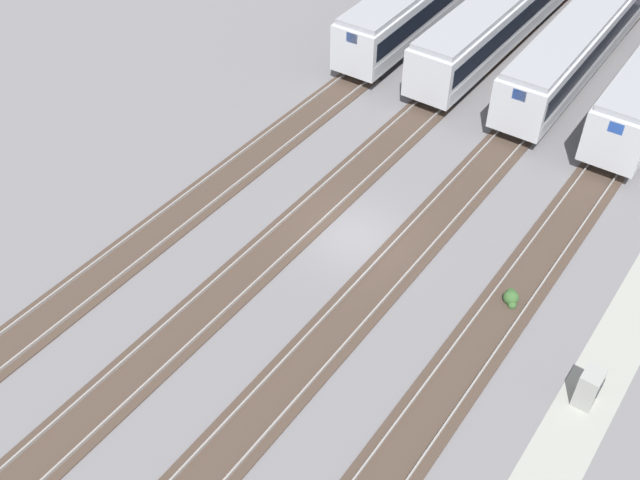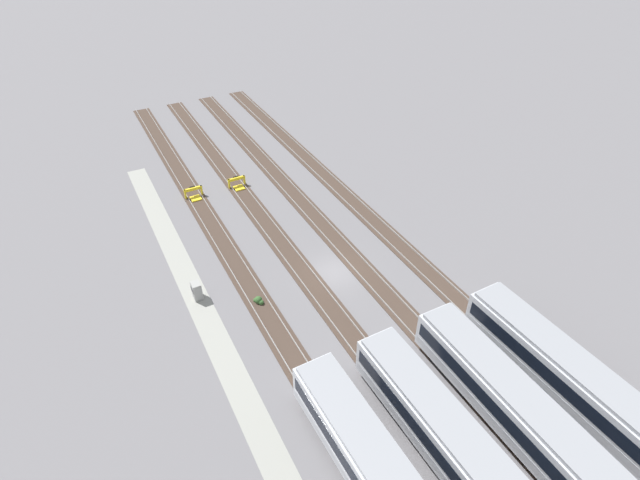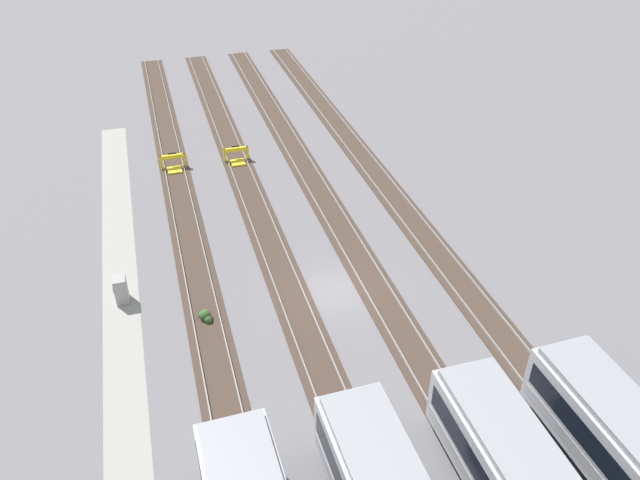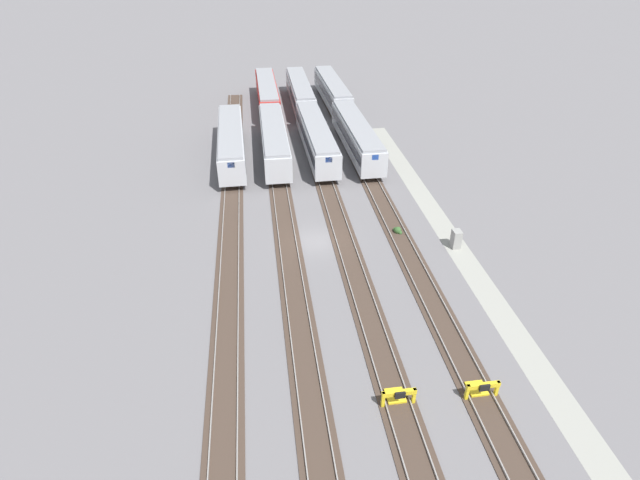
{
  "view_description": "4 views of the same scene",
  "coord_description": "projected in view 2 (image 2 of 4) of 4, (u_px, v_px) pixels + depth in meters",
  "views": [
    {
      "loc": [
        -20.87,
        -13.05,
        22.75
      ],
      "look_at": [
        -2.68,
        0.0,
        1.8
      ],
      "focal_mm": 42.0,
      "sensor_mm": 36.0,
      "label": 1
    },
    {
      "loc": [
        28.96,
        -16.74,
        28.98
      ],
      "look_at": [
        -2.68,
        0.0,
        1.8
      ],
      "focal_mm": 28.0,
      "sensor_mm": 36.0,
      "label": 2
    },
    {
      "loc": [
        26.7,
        -8.6,
        22.47
      ],
      "look_at": [
        -2.68,
        0.0,
        1.8
      ],
      "focal_mm": 35.0,
      "sensor_mm": 36.0,
      "label": 3
    },
    {
      "loc": [
        -36.13,
        4.48,
        23.19
      ],
      "look_at": [
        -2.68,
        0.0,
        1.8
      ],
      "focal_mm": 28.0,
      "sensor_mm": 36.0,
      "label": 4
    }
  ],
  "objects": [
    {
      "name": "subway_car_front_row_rightmost",
      "position": [
        580.0,
        387.0,
        32.11
      ],
      "size": [
        18.06,
        3.27,
        3.7
      ],
      "color": "silver",
      "rests_on": "ground"
    },
    {
      "name": "bumper_stop_nearest_track",
      "position": [
        194.0,
        194.0,
        53.62
      ],
      "size": [
        1.35,
        2.0,
        1.22
      ],
      "color": "yellow",
      "rests_on": "ground"
    },
    {
      "name": "rail_track_nearest",
      "position": [
        257.0,
        299.0,
        41.39
      ],
      "size": [
        90.0,
        2.23,
        0.21
      ],
      "color": "#47382D",
      "rests_on": "ground"
    },
    {
      "name": "electrical_cabinet",
      "position": [
        197.0,
        291.0,
        41.09
      ],
      "size": [
        0.9,
        0.73,
        1.6
      ],
      "color": "#9E9E99",
      "rests_on": "ground"
    },
    {
      "name": "subway_car_front_row_left_inner",
      "position": [
        461.0,
        454.0,
        28.42
      ],
      "size": [
        18.04,
        3.13,
        3.7
      ],
      "color": "silver",
      "rests_on": "ground"
    },
    {
      "name": "subway_car_back_row_centre",
      "position": [
        525.0,
        418.0,
        30.27
      ],
      "size": [
        18.01,
        2.87,
        3.7
      ],
      "color": "silver",
      "rests_on": "ground"
    },
    {
      "name": "rail_track_near_inner",
      "position": [
        310.0,
        281.0,
        43.21
      ],
      "size": [
        90.0,
        2.24,
        0.21
      ],
      "color": "#47382D",
      "rests_on": "ground"
    },
    {
      "name": "rail_track_far_inner",
      "position": [
        402.0,
        248.0,
        46.85
      ],
      "size": [
        90.0,
        2.23,
        0.21
      ],
      "color": "#47382D",
      "rests_on": "ground"
    },
    {
      "name": "bumper_stop_near_inner_track",
      "position": [
        238.0,
        183.0,
        55.36
      ],
      "size": [
        1.35,
        2.0,
        1.22
      ],
      "color": "yellow",
      "rests_on": "ground"
    },
    {
      "name": "rail_track_middle",
      "position": [
        358.0,
        264.0,
        45.03
      ],
      "size": [
        90.0,
        2.24,
        0.21
      ],
      "color": "#47382D",
      "rests_on": "ground"
    },
    {
      "name": "weed_clump",
      "position": [
        259.0,
        301.0,
        40.96
      ],
      "size": [
        0.92,
        0.7,
        0.64
      ],
      "color": "#38602D",
      "rests_on": "ground"
    },
    {
      "name": "service_walkway",
      "position": [
        206.0,
        317.0,
        39.78
      ],
      "size": [
        54.0,
        2.0,
        0.01
      ],
      "primitive_type": "cube",
      "color": "#9E9E93",
      "rests_on": "ground"
    },
    {
      "name": "ground_plane",
      "position": [
        334.0,
        272.0,
        44.15
      ],
      "size": [
        400.0,
        400.0,
        0.0
      ],
      "primitive_type": "plane",
      "color": "slate"
    }
  ]
}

